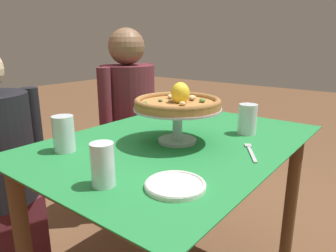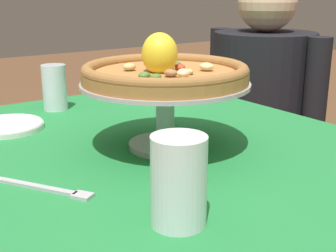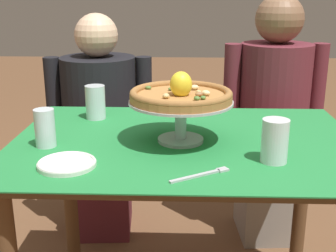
{
  "view_description": "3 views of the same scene",
  "coord_description": "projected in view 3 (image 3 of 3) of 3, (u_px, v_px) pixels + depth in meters",
  "views": [
    {
      "loc": [
        -0.97,
        -0.71,
        1.16
      ],
      "look_at": [
        -0.08,
        -0.02,
        0.84
      ],
      "focal_mm": 32.97,
      "sensor_mm": 36.0,
      "label": 1
    },
    {
      "loc": [
        0.73,
        -0.54,
        1.08
      ],
      "look_at": [
        -0.01,
        -0.01,
        0.81
      ],
      "focal_mm": 48.98,
      "sensor_mm": 36.0,
      "label": 2
    },
    {
      "loc": [
        -0.01,
        -1.44,
        1.26
      ],
      "look_at": [
        -0.06,
        0.05,
        0.8
      ],
      "focal_mm": 47.62,
      "sensor_mm": 36.0,
      "label": 3
    }
  ],
  "objects": [
    {
      "name": "dining_table",
      "position": [
        185.0,
        173.0,
        1.56
      ],
      "size": [
        1.18,
        0.85,
        0.76
      ],
      "color": "brown",
      "rests_on": "ground"
    },
    {
      "name": "pizza_stand",
      "position": [
        181.0,
        112.0,
        1.48
      ],
      "size": [
        0.35,
        0.35,
        0.14
      ],
      "color": "#B7B7C1",
      "rests_on": "dining_table"
    },
    {
      "name": "pizza",
      "position": [
        181.0,
        94.0,
        1.46
      ],
      "size": [
        0.34,
        0.34,
        0.1
      ],
      "color": "#AD753D",
      "rests_on": "pizza_stand"
    },
    {
      "name": "water_glass_front_right",
      "position": [
        275.0,
        143.0,
        1.31
      ],
      "size": [
        0.08,
        0.08,
        0.13
      ],
      "color": "white",
      "rests_on": "dining_table"
    },
    {
      "name": "water_glass_back_left",
      "position": [
        96.0,
        104.0,
        1.75
      ],
      "size": [
        0.08,
        0.08,
        0.13
      ],
      "color": "silver",
      "rests_on": "dining_table"
    },
    {
      "name": "water_glass_side_left",
      "position": [
        45.0,
        131.0,
        1.44
      ],
      "size": [
        0.07,
        0.07,
        0.13
      ],
      "color": "silver",
      "rests_on": "dining_table"
    },
    {
      "name": "side_plate",
      "position": [
        67.0,
        163.0,
        1.29
      ],
      "size": [
        0.17,
        0.17,
        0.02
      ],
      "color": "white",
      "rests_on": "dining_table"
    },
    {
      "name": "dinner_fork",
      "position": [
        203.0,
        174.0,
        1.23
      ],
      "size": [
        0.17,
        0.12,
        0.01
      ],
      "color": "#B7B7C1",
      "rests_on": "dining_table"
    },
    {
      "name": "diner_left",
      "position": [
        101.0,
        129.0,
        2.28
      ],
      "size": [
        0.53,
        0.4,
        1.15
      ],
      "color": "maroon",
      "rests_on": "ground"
    },
    {
      "name": "diner_right",
      "position": [
        272.0,
        125.0,
        2.23
      ],
      "size": [
        0.5,
        0.37,
        1.24
      ],
      "color": "gray",
      "rests_on": "ground"
    }
  ]
}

